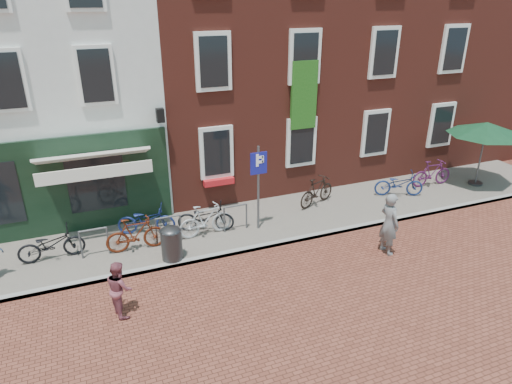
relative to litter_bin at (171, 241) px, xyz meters
name	(u,v)px	position (x,y,z in m)	size (l,w,h in m)	color
ground	(233,256)	(1.60, -0.30, -0.63)	(80.00, 80.00, 0.00)	brown
sidewalk	(248,224)	(2.60, 1.20, -0.58)	(24.00, 3.00, 0.10)	slate
building_stucco	(19,64)	(-3.40, 6.70, 3.87)	(8.00, 8.00, 9.00)	silver
building_brick_mid	(221,40)	(3.60, 6.70, 4.37)	(6.00, 8.00, 10.00)	maroon
building_brick_right	(356,35)	(9.60, 6.70, 4.37)	(6.00, 8.00, 10.00)	maroon
filler_right	(472,42)	(16.10, 6.70, 3.87)	(7.00, 8.00, 9.00)	maroon
litter_bin	(171,241)	(0.00, 0.00, 0.00)	(0.56, 0.56, 1.02)	#303133
parking_sign	(258,176)	(2.78, 0.75, 1.18)	(0.50, 0.07, 2.60)	#4C4C4F
parasol	(487,126)	(11.60, 1.00, 1.70)	(2.67, 2.67, 2.47)	#4C4C4F
woman	(389,224)	(5.64, -1.68, 0.26)	(0.65, 0.43, 1.78)	slate
boy	(120,288)	(-1.50, -1.68, 0.03)	(0.64, 0.50, 1.32)	#87404B
bicycle_0	(51,244)	(-2.97, 1.17, -0.09)	(0.58, 1.68, 0.88)	black
bicycle_1	(136,234)	(-0.81, 0.82, -0.04)	(0.46, 1.63, 0.98)	#501C0C
bicycle_2	(146,220)	(-0.40, 1.68, -0.09)	(0.58, 1.68, 0.88)	navy
bicycle_3	(206,220)	(1.20, 0.94, -0.04)	(0.46, 1.63, 0.98)	#B4B4B6
bicycle_4	(206,217)	(1.27, 1.20, -0.09)	(0.58, 1.68, 0.88)	black
bicycle_5	(317,191)	(5.22, 1.61, -0.04)	(0.46, 1.63, 0.98)	black
bicycle_6	(399,184)	(8.25, 1.21, -0.09)	(0.58, 1.68, 0.88)	navy
bicycle_7	(432,173)	(9.95, 1.52, -0.04)	(0.46, 1.63, 0.98)	#4D1843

